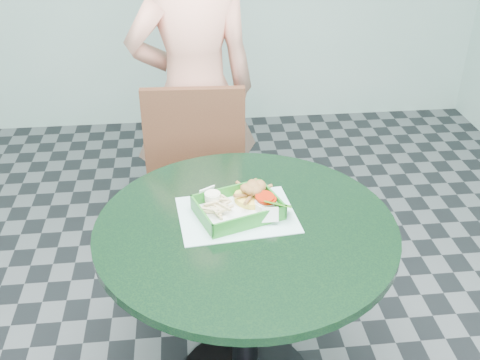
{
  "coord_description": "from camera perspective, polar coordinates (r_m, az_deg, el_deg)",
  "views": [
    {
      "loc": [
        -0.18,
        -1.48,
        1.83
      ],
      "look_at": [
        -0.01,
        0.1,
        0.88
      ],
      "focal_mm": 42.0,
      "sensor_mm": 36.0,
      "label": 1
    }
  ],
  "objects": [
    {
      "name": "dining_chair",
      "position": [
        2.53,
        -4.4,
        -0.05
      ],
      "size": [
        0.46,
        0.46,
        0.93
      ],
      "rotation": [
        0.0,
        0.0,
        -0.05
      ],
      "color": "black",
      "rests_on": "floor"
    },
    {
      "name": "sauce_ramekin",
      "position": [
        1.92,
        -2.27,
        -1.76
      ],
      "size": [
        0.05,
        0.05,
        0.03
      ],
      "rotation": [
        0.0,
        0.0,
        -0.19
      ],
      "color": "white",
      "rests_on": "food_basket"
    },
    {
      "name": "fries_pile",
      "position": [
        1.9,
        -2.14,
        -2.55
      ],
      "size": [
        0.1,
        0.11,
        0.04
      ],
      "primitive_type": null,
      "rotation": [
        0.0,
        0.0,
        0.02
      ],
      "color": "#CFBA86",
      "rests_on": "food_basket"
    },
    {
      "name": "diner_person",
      "position": [
        2.63,
        -4.72,
        10.31
      ],
      "size": [
        0.72,
        0.53,
        1.82
      ],
      "primitive_type": "imported",
      "rotation": [
        0.0,
        0.0,
        3.3
      ],
      "color": "#E59780",
      "rests_on": "floor"
    },
    {
      "name": "crab_sandwich",
      "position": [
        1.9,
        1.9,
        -1.97
      ],
      "size": [
        0.13,
        0.13,
        0.07
      ],
      "rotation": [
        0.0,
        0.0,
        -0.2
      ],
      "color": "gold",
      "rests_on": "food_basket"
    },
    {
      "name": "cafe_table",
      "position": [
        1.95,
        0.57,
        -9.07
      ],
      "size": [
        0.99,
        0.99,
        0.75
      ],
      "color": "black",
      "rests_on": "floor"
    },
    {
      "name": "garnish_cup",
      "position": [
        1.85,
        2.96,
        -3.37
      ],
      "size": [
        0.11,
        0.11,
        0.05
      ],
      "rotation": [
        0.0,
        0.0,
        0.07
      ],
      "color": "white",
      "rests_on": "food_basket"
    },
    {
      "name": "food_basket",
      "position": [
        1.88,
        -0.21,
        -3.61
      ],
      "size": [
        0.26,
        0.19,
        0.05
      ],
      "rotation": [
        0.0,
        0.0,
        0.33
      ],
      "color": "#1F7323",
      "rests_on": "placemat"
    },
    {
      "name": "placemat",
      "position": [
        1.89,
        -0.32,
        -4.05
      ],
      "size": [
        0.41,
        0.32,
        0.0
      ],
      "primitive_type": "cube",
      "rotation": [
        0.0,
        0.0,
        0.1
      ],
      "color": "#A9D7D4",
      "rests_on": "cafe_table"
    }
  ]
}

